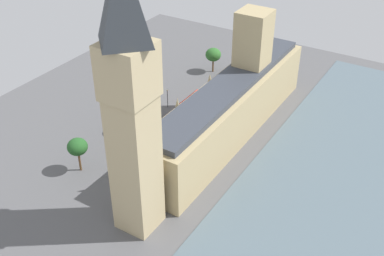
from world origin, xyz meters
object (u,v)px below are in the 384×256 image
clock_tower (130,98)px  street_lamp_slot_13 (167,95)px  double_decker_bus_corner (192,103)px  car_dark_green_far_end (149,149)px  pedestrian_leading (173,149)px  pedestrian_under_trees (215,112)px  plane_tree_slot_12 (136,114)px  parliament_building (232,103)px  plane_tree_slot_11 (145,100)px  car_yellow_cab_midblock (119,167)px  plane_tree_kerbside (77,147)px  street_lamp_slot_14 (156,102)px  car_black_by_river_gate (235,79)px  double_decker_bus_near_tower (176,122)px  pedestrian_trailing (220,108)px  plane_tree_slot_10 (213,55)px  car_silver_opposite_hall (215,90)px

clock_tower → street_lamp_slot_13: clock_tower is taller
double_decker_bus_corner → car_dark_green_far_end: size_ratio=2.26×
pedestrian_leading → street_lamp_slot_13: (14.42, -19.04, 3.69)m
pedestrian_under_trees → plane_tree_slot_12: 25.63m
car_dark_green_far_end → pedestrian_under_trees: 27.07m
parliament_building → car_dark_green_far_end: bearing=56.4°
pedestrian_under_trees → plane_tree_slot_12: (14.24, 20.61, 5.44)m
plane_tree_slot_11 → plane_tree_slot_12: size_ratio=1.02×
car_yellow_cab_midblock → plane_tree_slot_12: plane_tree_slot_12 is taller
double_decker_bus_corner → parliament_building: bearing=166.9°
plane_tree_kerbside → street_lamp_slot_14: plane_tree_kerbside is taller
parliament_building → plane_tree_slot_12: parliament_building is taller
car_black_by_river_gate → plane_tree_kerbside: (11.51, 64.54, 6.35)m
parliament_building → double_decker_bus_corner: (15.38, -3.59, -6.54)m
double_decker_bus_near_tower → plane_tree_kerbside: size_ratio=1.11×
parliament_building → street_lamp_slot_13: parliament_building is taller
pedestrian_trailing → street_lamp_slot_13: street_lamp_slot_13 is taller
pedestrian_trailing → car_black_by_river_gate: bearing=-172.4°
double_decker_bus_near_tower → plane_tree_slot_12: 11.86m
parliament_building → pedestrian_under_trees: bearing=-34.0°
pedestrian_trailing → plane_tree_slot_12: plane_tree_slot_12 is taller
car_yellow_cab_midblock → street_lamp_slot_14: size_ratio=0.69×
car_black_by_river_gate → pedestrian_under_trees: 22.68m
double_decker_bus_near_tower → pedestrian_trailing: bearing=71.9°
double_decker_bus_near_tower → double_decker_bus_corner: bearing=99.2°
clock_tower → plane_tree_slot_12: (22.83, -28.98, -25.91)m
pedestrian_leading → plane_tree_slot_11: bearing=6.6°
parliament_building → double_decker_bus_corner: size_ratio=6.92×
clock_tower → plane_tree_slot_11: bearing=-55.6°
car_black_by_river_gate → street_lamp_slot_14: size_ratio=0.69×
plane_tree_kerbside → double_decker_bus_corner: bearing=-102.5°
street_lamp_slot_14 → parliament_building: bearing=-170.4°
plane_tree_slot_10 → street_lamp_slot_14: 34.77m
parliament_building → car_black_by_river_gate: 31.78m
car_yellow_cab_midblock → plane_tree_kerbside: size_ratio=0.44×
car_silver_opposite_hall → street_lamp_slot_13: street_lamp_slot_13 is taller
parliament_building → pedestrian_under_trees: (8.38, -5.64, -8.48)m
car_yellow_cab_midblock → plane_tree_slot_10: size_ratio=0.47×
car_black_by_river_gate → plane_tree_slot_10: 12.23m
plane_tree_slot_10 → plane_tree_slot_11: (0.84, 39.20, 0.44)m
double_decker_bus_near_tower → plane_tree_slot_12: plane_tree_slot_12 is taller
plane_tree_slot_11 → car_dark_green_far_end: bearing=129.5°
plane_tree_slot_10 → pedestrian_leading: bearing=107.0°
car_black_by_river_gate → car_yellow_cab_midblock: (3.14, 59.35, -0.00)m
pedestrian_leading → car_dark_green_far_end: bearing=68.1°
car_yellow_cab_midblock → street_lamp_slot_13: (7.04, -32.86, 3.57)m
double_decker_bus_near_tower → pedestrian_leading: 11.11m
pedestrian_trailing → street_lamp_slot_14: street_lamp_slot_14 is taller
car_yellow_cab_midblock → plane_tree_slot_11: 25.13m
car_dark_green_far_end → pedestrian_leading: (-5.35, -3.23, -0.12)m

